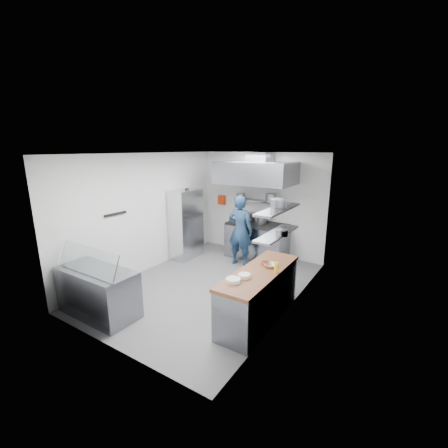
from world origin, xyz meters
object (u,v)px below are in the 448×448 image
Objects in this scene: chef at (240,230)px; wire_rack at (186,224)px; gas_range at (257,242)px; display_case at (98,292)px.

chef is 1.52m from wire_rack.
wire_rack reaches higher than chef.
chef is at bearing -101.75° from gas_range.
chef is at bearing 11.63° from wire_rack.
gas_range is 4.25m from display_case.
wire_rack is at bearing 7.80° from chef.
wire_rack reaches higher than gas_range.
display_case is at bearing -105.02° from gas_range.
gas_range is at bearing 74.98° from display_case.
display_case is (-0.96, -3.42, -0.47)m from chef.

